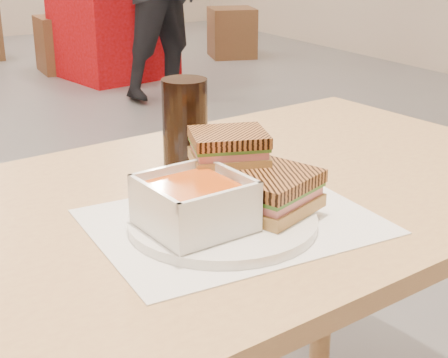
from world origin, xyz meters
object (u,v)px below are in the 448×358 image
main_table (224,257)px  soup_bowl (195,205)px  panini_lower (273,192)px  cola_glass (185,127)px  bg_chair_1r (232,33)px  bg_table_1 (113,34)px  bg_chair_1l (64,44)px  plate (222,221)px

main_table → soup_bowl: (-0.12, -0.12, 0.16)m
panini_lower → cola_glass: cola_glass is taller
soup_bowl → bg_chair_1r: soup_bowl is taller
soup_bowl → bg_table_1: (1.65, 4.40, -0.46)m
panini_lower → bg_chair_1l: panini_lower is taller
main_table → bg_chair_1l: 4.87m
soup_bowl → cola_glass: (0.11, 0.23, 0.03)m
panini_lower → bg_chair_1l: (1.25, 4.82, -0.57)m
bg_table_1 → cola_glass: bearing=-110.3°
cola_glass → bg_table_1: size_ratio=0.18×
panini_lower → cola_glass: (-0.01, 0.24, 0.04)m
bg_chair_1l → bg_chair_1r: size_ratio=0.90×
bg_table_1 → main_table: bearing=-109.7°
plate → panini_lower: panini_lower is taller
panini_lower → plate: bearing=166.3°
soup_bowl → bg_table_1: size_ratio=0.16×
panini_lower → bg_table_1: panini_lower is taller
bg_chair_1l → panini_lower: bearing=-104.6°
bg_chair_1r → bg_table_1: bearing=-168.9°
soup_bowl → bg_chair_1r: size_ratio=0.27×
cola_glass → bg_chair_1r: bearing=57.5°
plate → panini_lower: 0.08m
plate → bg_table_1: plate is taller
main_table → plate: plate is taller
main_table → soup_bowl: size_ratio=9.11×
main_table → cola_glass: cola_glass is taller
main_table → plate: (-0.07, -0.11, 0.12)m
plate → panini_lower: (0.07, -0.02, 0.04)m
soup_bowl → panini_lower: (0.12, -0.01, -0.00)m
soup_bowl → bg_chair_1l: size_ratio=0.31×
plate → main_table: bearing=58.1°
panini_lower → bg_chair_1r: bearing=59.0°
bg_chair_1l → plate: bearing=-105.4°
cola_glass → bg_chair_1l: size_ratio=0.36×
bg_chair_1r → soup_bowl: bearing=-122.2°
main_table → soup_bowl: 0.23m
main_table → bg_chair_1r: (2.80, 4.53, -0.41)m
soup_bowl → bg_chair_1l: 5.03m
main_table → cola_glass: 0.22m
panini_lower → cola_glass: 0.24m
panini_lower → bg_chair_1l: bearing=75.4°
main_table → panini_lower: 0.20m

